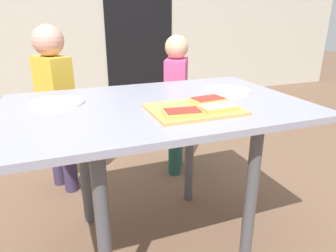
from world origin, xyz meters
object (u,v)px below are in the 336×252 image
Objects in this scene: dining_table at (157,124)px; child_left at (55,99)px; child_right at (176,98)px; pizza_slice_far_right at (208,100)px; plate_white_right at (228,91)px; pizza_slice_near_right at (218,107)px; pizza_slice_near_left at (183,113)px; plate_white_left at (58,102)px; cutting_board at (194,109)px.

dining_table is 1.22× the size of child_left.
pizza_slice_far_right is at bearing -103.10° from child_right.
pizza_slice_far_right is 0.69× the size of plate_white_right.
pizza_slice_near_left is (-0.16, -0.01, 0.00)m from pizza_slice_near_right.
dining_table is 0.43m from plate_white_right.
pizza_slice_far_right is at bearing -54.42° from child_left.
plate_white_left is (-0.81, 0.08, 0.00)m from plate_white_right.
dining_table is 1.31× the size of child_right.
plate_white_right is at bearing -5.45° from plate_white_left.
pizza_slice_near_left is 0.49m from plate_white_right.
plate_white_left is at bearing 157.15° from pizza_slice_far_right.
child_left reaches higher than plate_white_left.
plate_white_right is (0.38, 0.30, -0.02)m from pizza_slice_near_left.
child_left is (-0.82, 0.67, -0.13)m from plate_white_right.
child_right is (0.36, 0.94, -0.21)m from pizza_slice_near_left.
pizza_slice_near_left is 0.16× the size of child_right.
pizza_slice_near_right is at bearing -127.57° from plate_white_right.
plate_white_right is at bearing 52.43° from pizza_slice_near_right.
pizza_slice_far_right is 1.06m from child_left.
pizza_slice_near_right is 0.70m from plate_white_left.
cutting_board is 0.11m from pizza_slice_far_right.
pizza_slice_near_right is 0.98m from child_right.
cutting_board is 0.11m from pizza_slice_near_left.
pizza_slice_near_left reaches higher than cutting_board.
pizza_slice_far_right is 0.16× the size of child_right.
plate_white_right reaches higher than dining_table.
plate_white_right is 0.67m from child_right.
pizza_slice_near_left is 0.68× the size of plate_white_left.
pizza_slice_near_right is (0.08, -0.06, 0.02)m from cutting_board.
plate_white_right is at bearing -39.53° from child_left.
child_right reaches higher than dining_table.
plate_white_left is 0.61m from child_left.
dining_table is at bearing 130.47° from pizza_slice_near_right.
pizza_slice_near_left is 0.15× the size of child_left.
pizza_slice_far_right is at bearing -139.57° from plate_white_right.
plate_white_left is at bearing 138.46° from pizza_slice_near_left.
pizza_slice_near_right reaches higher than dining_table.
child_right reaches higher than pizza_slice_near_right.
plate_white_left is at bearing -144.77° from child_right.
child_left reaches higher than dining_table.
pizza_slice_far_right is (0.20, -0.10, 0.12)m from dining_table.
pizza_slice_near_right is 0.66× the size of plate_white_left.
pizza_slice_near_right reaches higher than plate_white_left.
child_right is at bearing -2.57° from child_left.
pizza_slice_far_right is at bearing 82.10° from pizza_slice_near_right.
child_right reaches higher than pizza_slice_far_right.
plate_white_left is (-0.41, 0.15, 0.10)m from dining_table.
dining_table is 0.25m from pizza_slice_far_right.
child_left is at bearing 177.43° from child_right.
pizza_slice_far_right reaches higher than plate_white_left.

